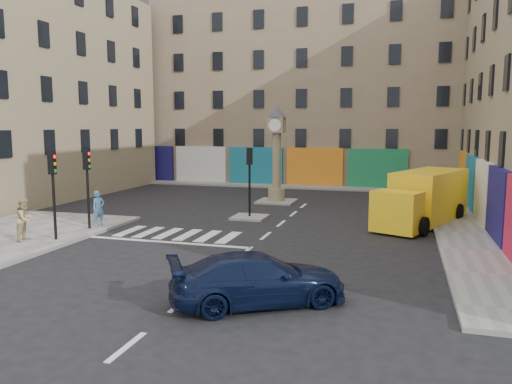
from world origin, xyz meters
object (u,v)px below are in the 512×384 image
at_px(traffic_light_left_near, 53,182).
at_px(pedestrian_blue, 98,208).
at_px(navy_sedan, 258,279).
at_px(clock_pillar, 277,148).
at_px(pedestrian_tan, 25,219).
at_px(traffic_light_island, 249,171).
at_px(yellow_van, 424,198).
at_px(traffic_light_left_far, 87,177).

distance_m(traffic_light_left_near, pedestrian_blue, 3.53).
relative_size(traffic_light_left_near, navy_sedan, 0.74).
bearing_deg(clock_pillar, pedestrian_tan, -117.35).
xyz_separation_m(clock_pillar, pedestrian_tan, (-7.40, -14.30, -2.49)).
bearing_deg(clock_pillar, navy_sedan, -77.50).
bearing_deg(traffic_light_island, yellow_van, 6.65).
height_order(traffic_light_island, yellow_van, traffic_light_island).
height_order(traffic_light_left_near, clock_pillar, clock_pillar).
height_order(traffic_light_left_far, clock_pillar, clock_pillar).
distance_m(traffic_light_island, yellow_van, 9.12).
bearing_deg(traffic_light_left_far, clock_pillar, 61.06).
relative_size(traffic_light_left_near, clock_pillar, 0.61).
bearing_deg(traffic_light_left_near, navy_sedan, -24.18).
xyz_separation_m(clock_pillar, yellow_van, (8.97, -4.95, -2.22)).
distance_m(navy_sedan, pedestrian_blue, 12.97).
bearing_deg(pedestrian_tan, traffic_light_left_far, -27.43).
distance_m(traffic_light_island, clock_pillar, 6.07).
bearing_deg(pedestrian_tan, navy_sedan, -116.66).
distance_m(traffic_light_left_far, pedestrian_tan, 3.48).
bearing_deg(traffic_light_island, traffic_light_left_far, -139.40).
bearing_deg(traffic_light_left_far, pedestrian_blue, 87.10).
xyz_separation_m(traffic_light_left_near, pedestrian_tan, (-1.10, -0.51, -1.56)).
distance_m(traffic_light_left_near, yellow_van, 17.69).
height_order(navy_sedan, yellow_van, yellow_van).
xyz_separation_m(traffic_light_left_near, pedestrian_blue, (0.04, 3.13, -1.62)).
bearing_deg(navy_sedan, yellow_van, -51.15).
height_order(traffic_light_left_far, pedestrian_blue, traffic_light_left_far).
xyz_separation_m(clock_pillar, pedestrian_blue, (-6.26, -10.66, -2.54)).
height_order(navy_sedan, pedestrian_blue, pedestrian_blue).
bearing_deg(pedestrian_blue, navy_sedan, -99.74).
height_order(traffic_light_left_near, traffic_light_island, traffic_light_left_near).
distance_m(traffic_light_island, navy_sedan, 13.26).
relative_size(traffic_light_island, pedestrian_tan, 2.04).
relative_size(navy_sedan, pedestrian_tan, 2.74).
relative_size(traffic_light_left_near, traffic_light_left_far, 1.00).
xyz_separation_m(traffic_light_left_near, yellow_van, (15.27, 8.85, -1.29)).
xyz_separation_m(traffic_light_island, clock_pillar, (0.00, 6.00, 0.96)).
distance_m(navy_sedan, pedestrian_tan, 12.23).
bearing_deg(clock_pillar, traffic_light_left_near, -114.55).
bearing_deg(traffic_light_left_far, traffic_light_island, 40.60).
xyz_separation_m(traffic_light_left_far, navy_sedan, (10.39, -7.07, -1.90)).
height_order(traffic_light_left_near, pedestrian_tan, traffic_light_left_near).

